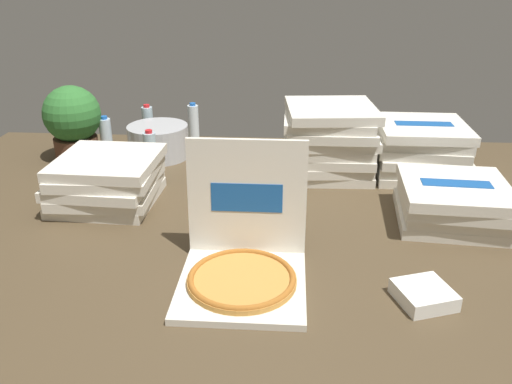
% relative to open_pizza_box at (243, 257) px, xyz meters
% --- Properties ---
extents(ground_plane, '(3.20, 2.40, 0.02)m').
position_rel_open_pizza_box_xyz_m(ground_plane, '(0.02, 0.29, -0.09)').
color(ground_plane, '#4C3D28').
extents(open_pizza_box, '(0.41, 0.44, 0.43)m').
position_rel_open_pizza_box_xyz_m(open_pizza_box, '(0.00, 0.00, 0.00)').
color(open_pizza_box, silver).
rests_on(open_pizza_box, ground_plane).
extents(pizza_stack_right_mid, '(0.46, 0.46, 0.17)m').
position_rel_open_pizza_box_xyz_m(pizza_stack_right_mid, '(0.80, 0.47, 0.00)').
color(pizza_stack_right_mid, silver).
rests_on(pizza_stack_right_mid, ground_plane).
extents(pizza_stack_center_near, '(0.45, 0.45, 0.21)m').
position_rel_open_pizza_box_xyz_m(pizza_stack_center_near, '(-0.63, 0.54, 0.03)').
color(pizza_stack_center_near, silver).
rests_on(pizza_stack_center_near, ground_plane).
extents(pizza_stack_left_mid, '(0.46, 0.45, 0.34)m').
position_rel_open_pizza_box_xyz_m(pizza_stack_left_mid, '(0.33, 0.96, 0.09)').
color(pizza_stack_left_mid, silver).
rests_on(pizza_stack_left_mid, ground_plane).
extents(pizza_stack_center_far, '(0.45, 0.46, 0.26)m').
position_rel_open_pizza_box_xyz_m(pizza_stack_center_far, '(0.77, 0.98, 0.05)').
color(pizza_stack_center_far, silver).
rests_on(pizza_stack_center_far, ground_plane).
extents(ice_bucket, '(0.32, 0.32, 0.17)m').
position_rel_open_pizza_box_xyz_m(ice_bucket, '(-0.55, 1.13, 0.00)').
color(ice_bucket, '#B7BABF').
rests_on(ice_bucket, ground_plane).
extents(water_bottle_0, '(0.06, 0.06, 0.22)m').
position_rel_open_pizza_box_xyz_m(water_bottle_0, '(-0.53, 0.90, 0.03)').
color(water_bottle_0, silver).
rests_on(water_bottle_0, ground_plane).
extents(water_bottle_1, '(0.06, 0.06, 0.22)m').
position_rel_open_pizza_box_xyz_m(water_bottle_1, '(-0.67, 1.36, 0.03)').
color(water_bottle_1, silver).
rests_on(water_bottle_1, ground_plane).
extents(water_bottle_2, '(0.06, 0.06, 0.22)m').
position_rel_open_pizza_box_xyz_m(water_bottle_2, '(-0.83, 1.11, 0.03)').
color(water_bottle_2, silver).
rests_on(water_bottle_2, ground_plane).
extents(water_bottle_3, '(0.06, 0.06, 0.22)m').
position_rel_open_pizza_box_xyz_m(water_bottle_3, '(-0.42, 1.41, 0.03)').
color(water_bottle_3, white).
rests_on(water_bottle_3, ground_plane).
extents(potted_plant, '(0.29, 0.29, 0.39)m').
position_rel_open_pizza_box_xyz_m(potted_plant, '(-0.98, 1.07, 0.13)').
color(potted_plant, '#513323').
rests_on(potted_plant, ground_plane).
extents(napkin_pile, '(0.20, 0.20, 0.05)m').
position_rel_open_pizza_box_xyz_m(napkin_pile, '(0.57, -0.09, -0.06)').
color(napkin_pile, white).
rests_on(napkin_pile, ground_plane).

